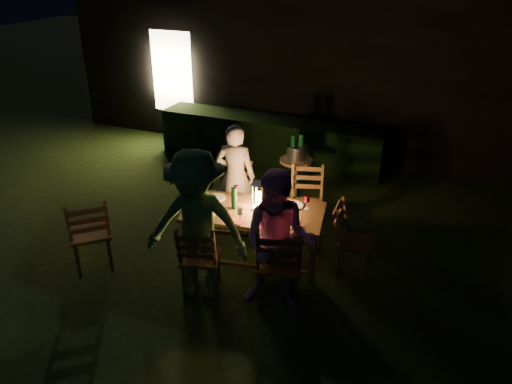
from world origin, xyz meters
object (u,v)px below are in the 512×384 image
at_px(side_table, 296,164).
at_px(chair_near_right, 279,277).
at_px(chair_near_left, 201,269).
at_px(person_opp_left, 197,227).
at_px(bottle_table, 234,198).
at_px(bottle_bucket_a, 293,150).
at_px(ice_bucket, 297,153).
at_px(person_house_side, 235,176).
at_px(lantern, 259,197).
at_px(bottle_bucket_b, 301,149).
at_px(chair_end, 353,251).
at_px(dining_table, 254,215).
at_px(chair_spare, 92,246).
at_px(person_opp_right, 279,242).
at_px(chair_far_left, 235,208).
at_px(chair_far_right, 306,215).

bearing_deg(side_table, chair_near_right, -75.16).
height_order(chair_near_left, person_opp_left, person_opp_left).
relative_size(bottle_table, bottle_bucket_a, 0.88).
bearing_deg(side_table, ice_bucket, 0.00).
xyz_separation_m(chair_near_left, bottle_bucket_a, (0.18, 2.60, 0.55)).
distance_m(person_house_side, bottle_table, 0.85).
bearing_deg(lantern, person_house_side, 133.42).
xyz_separation_m(person_house_side, bottle_table, (0.35, -0.77, 0.09)).
xyz_separation_m(bottle_table, bottle_bucket_a, (0.13, 1.80, 0.00)).
xyz_separation_m(chair_near_right, person_house_side, (-1.18, 1.40, 0.43)).
bearing_deg(person_house_side, ice_bucket, -126.31).
xyz_separation_m(person_opp_left, bottle_bucket_a, (0.17, 2.64, -0.04)).
distance_m(bottle_table, bottle_bucket_b, 1.90).
height_order(chair_end, bottle_bucket_a, bottle_bucket_a).
bearing_deg(dining_table, chair_spare, -161.87).
bearing_deg(person_opp_right, lantern, 114.69).
distance_m(chair_far_left, ice_bucket, 1.33).
xyz_separation_m(chair_near_right, bottle_bucket_a, (-0.71, 2.43, 0.52)).
height_order(chair_end, bottle_bucket_b, bottle_bucket_b).
bearing_deg(bottle_bucket_b, bottle_bucket_a, -141.34).
distance_m(dining_table, chair_far_left, 0.96).
xyz_separation_m(chair_near_left, ice_bucket, (0.23, 2.64, 0.50)).
bearing_deg(chair_end, chair_far_left, -107.37).
height_order(chair_near_left, ice_bucket, chair_near_left).
bearing_deg(lantern, bottle_bucket_b, 91.96).
distance_m(bottle_table, bottle_bucket_a, 1.81).
bearing_deg(ice_bucket, bottle_table, -95.43).
bearing_deg(chair_far_left, bottle_bucket_b, -129.11).
bearing_deg(ice_bucket, chair_far_left, -114.54).
height_order(chair_near_right, chair_far_right, chair_near_right).
relative_size(chair_near_right, chair_spare, 1.02).
bearing_deg(side_table, person_house_side, -115.89).
xyz_separation_m(chair_far_right, chair_spare, (-2.14, -1.81, 0.02)).
distance_m(chair_far_right, bottle_table, 1.23).
distance_m(person_opp_right, lantern, 0.96).
relative_size(bottle_table, ice_bucket, 0.93).
distance_m(lantern, bottle_bucket_a, 1.71).
height_order(chair_near_right, bottle_bucket_b, chair_near_right).
bearing_deg(person_house_side, bottle_table, 103.71).
bearing_deg(lantern, chair_far_right, 65.78).
bearing_deg(lantern, person_opp_right, -54.89).
bearing_deg(bottle_table, person_opp_right, -39.09).
distance_m(chair_far_right, ice_bucket, 1.16).
relative_size(chair_near_left, person_house_side, 0.64).
relative_size(person_house_side, bottle_bucket_a, 4.70).
bearing_deg(person_house_side, chair_spare, 45.00).
bearing_deg(chair_near_left, person_opp_left, -99.97).
bearing_deg(chair_near_right, bottle_table, 124.82).
height_order(dining_table, chair_far_left, chair_far_left).
xyz_separation_m(chair_far_left, person_house_side, (-0.01, 0.05, 0.46)).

